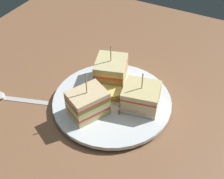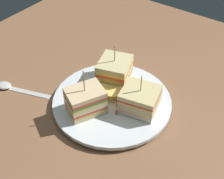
% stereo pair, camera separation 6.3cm
% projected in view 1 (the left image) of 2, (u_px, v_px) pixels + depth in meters
% --- Properties ---
extents(ground_plane, '(0.99, 0.99, 0.02)m').
position_uv_depth(ground_plane, '(112.00, 108.00, 0.67)').
color(ground_plane, brown).
extents(plate, '(0.26, 0.26, 0.02)m').
position_uv_depth(plate, '(112.00, 102.00, 0.66)').
color(plate, white).
rests_on(plate, ground_plane).
extents(sandwich_wedge_0, '(0.08, 0.09, 0.09)m').
position_uv_depth(sandwich_wedge_0, '(141.00, 97.00, 0.62)').
color(sandwich_wedge_0, beige).
rests_on(sandwich_wedge_0, plate).
extents(sandwich_wedge_1, '(0.09, 0.09, 0.10)m').
position_uv_depth(sandwich_wedge_1, '(111.00, 71.00, 0.68)').
color(sandwich_wedge_1, beige).
rests_on(sandwich_wedge_1, plate).
extents(sandwich_wedge_2, '(0.09, 0.08, 0.11)m').
position_uv_depth(sandwich_wedge_2, '(88.00, 103.00, 0.60)').
color(sandwich_wedge_2, beige).
rests_on(sandwich_wedge_2, plate).
extents(chip_pile, '(0.08, 0.08, 0.02)m').
position_uv_depth(chip_pile, '(110.00, 92.00, 0.65)').
color(chip_pile, '#E2D083').
rests_on(chip_pile, plate).
extents(spoon, '(0.06, 0.14, 0.01)m').
position_uv_depth(spoon, '(4.00, 97.00, 0.68)').
color(spoon, silver).
rests_on(spoon, ground_plane).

